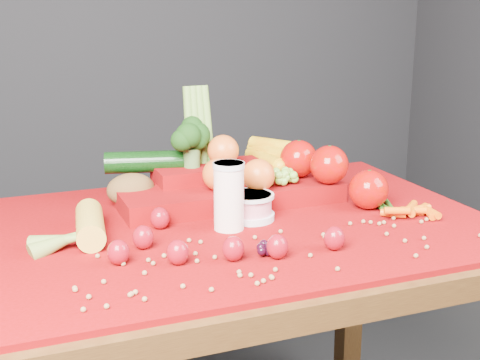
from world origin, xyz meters
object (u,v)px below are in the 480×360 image
object	(u,v)px
milk_glass	(229,194)
table	(243,267)
produce_mound	(243,175)
yogurt_bowl	(250,206)

from	to	relation	value
milk_glass	table	bearing A→B (deg)	35.84
table	produce_mound	size ratio (longest dim) A/B	1.84
table	milk_glass	size ratio (longest dim) A/B	7.68
produce_mound	milk_glass	bearing A→B (deg)	-119.79
produce_mound	table	bearing A→B (deg)	-111.34
milk_glass	yogurt_bowl	distance (m)	0.09
table	yogurt_bowl	xyz separation A→B (m)	(0.02, 0.01, 0.14)
table	milk_glass	distance (m)	0.19
yogurt_bowl	table	bearing A→B (deg)	-157.51
table	produce_mound	world-z (taller)	produce_mound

